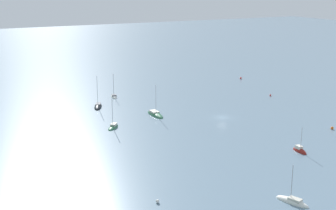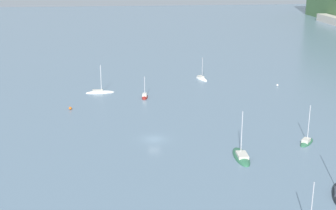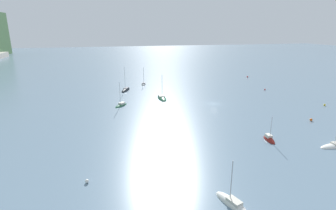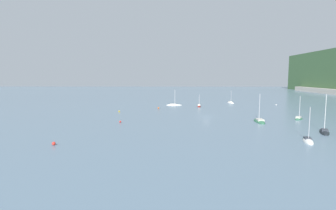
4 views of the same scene
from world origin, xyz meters
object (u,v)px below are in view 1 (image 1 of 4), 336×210
object	(u,v)px
sailboat_0	(114,97)
sailboat_6	(113,127)
mooring_buoy_3	(332,128)
sailboat_3	(300,151)
mooring_buoy_1	(270,95)
mooring_buoy_2	(158,201)
sailboat_4	(155,115)
sailboat_5	(98,107)
sailboat_2	(292,202)
mooring_buoy_0	(241,78)

from	to	relation	value
sailboat_0	sailboat_6	xyz separation A→B (m)	(-31.69, 12.67, 0.05)
sailboat_0	mooring_buoy_3	distance (m)	70.35
sailboat_6	sailboat_0	bearing A→B (deg)	-161.36
sailboat_0	sailboat_6	world-z (taller)	sailboat_6
sailboat_0	sailboat_3	size ratio (longest dim) A/B	1.30
mooring_buoy_1	mooring_buoy_2	bearing A→B (deg)	127.35
sailboat_3	mooring_buoy_1	xyz separation A→B (m)	(44.85, -28.99, 0.18)
sailboat_4	sailboat_6	xyz separation A→B (m)	(-5.69, 15.18, 0.05)
sailboat_5	sailboat_3	bearing A→B (deg)	48.98
sailboat_2	sailboat_4	world-z (taller)	sailboat_4
sailboat_2	sailboat_3	size ratio (longest dim) A/B	1.16
sailboat_2	sailboat_5	xyz separation A→B (m)	(76.91, 8.10, -0.00)
sailboat_6	mooring_buoy_2	xyz separation A→B (m)	(-44.21, 9.11, 0.19)
mooring_buoy_0	sailboat_0	bearing A→B (deg)	94.62
sailboat_4	sailboat_5	bearing A→B (deg)	-142.64
sailboat_0	sailboat_2	xyz separation A→B (m)	(-86.77, 0.99, 0.00)
sailboat_2	mooring_buoy_0	distance (m)	107.23
sailboat_0	mooring_buoy_2	size ratio (longest dim) A/B	13.53
sailboat_4	sailboat_5	xyz separation A→B (m)	(16.15, 11.60, -0.00)
sailboat_5	mooring_buoy_0	bearing A→B (deg)	126.58
sailboat_6	mooring_buoy_2	size ratio (longest dim) A/B	13.39
sailboat_4	sailboat_5	distance (m)	19.88
mooring_buoy_0	sailboat_5	bearing A→B (deg)	102.54
sailboat_2	sailboat_0	bearing A→B (deg)	-18.73
sailboat_3	mooring_buoy_1	size ratio (longest dim) A/B	11.19
sailboat_6	mooring_buoy_0	bearing A→B (deg)	158.44
sailboat_2	mooring_buoy_2	size ratio (longest dim) A/B	12.08
sailboat_4	sailboat_5	world-z (taller)	sailboat_5
sailboat_3	mooring_buoy_2	distance (m)	40.57
mooring_buoy_0	sailboat_6	bearing A→B (deg)	118.00
mooring_buoy_2	mooring_buoy_3	xyz separation A→B (m)	(16.19, -58.99, 0.05)
sailboat_5	mooring_buoy_2	xyz separation A→B (m)	(-66.05, 12.69, 0.25)
mooring_buoy_3	sailboat_3	bearing A→B (deg)	114.01
sailboat_0	sailboat_2	size ratio (longest dim) A/B	1.12
sailboat_0	mooring_buoy_0	xyz separation A→B (m)	(4.48, -55.35, 0.30)
sailboat_6	mooring_buoy_0	distance (m)	77.04
sailboat_6	mooring_buoy_3	xyz separation A→B (m)	(-28.01, -49.89, 0.24)
mooring_buoy_2	mooring_buoy_3	world-z (taller)	mooring_buoy_3
sailboat_5	sailboat_6	world-z (taller)	sailboat_5
sailboat_0	mooring_buoy_3	bearing A→B (deg)	-134.07
sailboat_2	sailboat_4	bearing A→B (deg)	-21.37
sailboat_3	sailboat_6	world-z (taller)	sailboat_6
mooring_buoy_0	mooring_buoy_3	world-z (taller)	mooring_buoy_0
mooring_buoy_2	sailboat_0	bearing A→B (deg)	-16.01
mooring_buoy_0	mooring_buoy_3	distance (m)	66.69
sailboat_4	mooring_buoy_3	world-z (taller)	sailboat_4
sailboat_0	sailboat_5	xyz separation A→B (m)	(-9.85, 9.09, -0.00)
sailboat_3	mooring_buoy_1	world-z (taller)	sailboat_3
sailboat_0	sailboat_2	bearing A→B (deg)	-166.66
sailboat_3	mooring_buoy_0	bearing A→B (deg)	160.33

